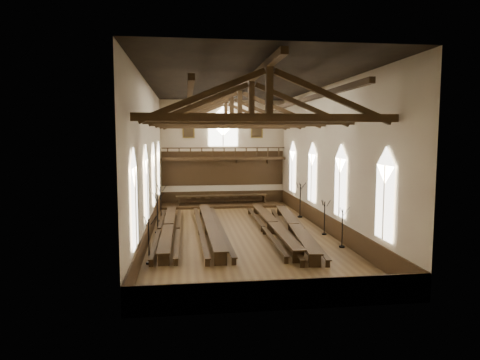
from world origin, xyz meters
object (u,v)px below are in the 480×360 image
object	(u,v)px
candelabrum_left_near	(149,249)
candelabrum_right_near	(342,235)
refectory_row_c	(273,225)
refectory_row_d	(294,227)
candelabrum_left_mid	(158,221)
candelabrum_right_mid	(324,224)
high_table	(222,196)
candelabrum_left_far	(161,210)
candelabrum_right_far	(300,207)
dais	(222,205)
refectory_row_b	(210,225)
refectory_row_a	(169,227)

from	to	relation	value
candelabrum_left_near	candelabrum_right_near	distance (m)	11.26
refectory_row_c	refectory_row_d	size ratio (longest dim) A/B	0.99
candelabrum_left_mid	candelabrum_right_mid	xyz separation A→B (m)	(11.10, -1.88, -0.14)
candelabrum_right_mid	high_table	bearing A→B (deg)	114.68
refectory_row_d	candelabrum_right_mid	xyz separation A→B (m)	(2.03, -0.13, 0.15)
candelabrum_left_far	candelabrum_right_near	bearing A→B (deg)	-39.42
candelabrum_right_far	dais	bearing A→B (deg)	131.88
refectory_row_b	candelabrum_right_mid	xyz separation A→B (m)	(7.58, -1.22, 0.12)
refectory_row_a	candelabrum_right_near	distance (m)	11.29
dais	candelabrum_right_mid	xyz separation A→B (m)	(5.77, -12.57, 0.61)
candelabrum_left_near	candelabrum_right_near	world-z (taller)	candelabrum_left_near
candelabrum_right_near	refectory_row_c	bearing A→B (deg)	127.98
candelabrum_left_far	candelabrum_right_mid	distance (m)	12.54
dais	candelabrum_right_far	xyz separation A→B (m)	(5.77, -6.44, 0.77)
dais	candelabrum_left_near	xyz separation A→B (m)	(-5.33, -17.74, 0.66)
refectory_row_a	candelabrum_left_mid	world-z (taller)	candelabrum_left_mid
refectory_row_a	candelabrum_right_far	xyz separation A→B (m)	(10.35, 4.91, 0.33)
candelabrum_right_near	candelabrum_right_far	distance (m)	9.42
candelabrum_left_near	candelabrum_left_far	world-z (taller)	candelabrum_left_far
dais	candelabrum_right_near	size ratio (longest dim) A/B	4.69
refectory_row_d	refectory_row_c	bearing A→B (deg)	147.53
refectory_row_b	refectory_row_a	bearing A→B (deg)	-179.99
refectory_row_d	high_table	xyz separation A→B (m)	(-3.75, 12.43, 0.34)
refectory_row_a	high_table	world-z (taller)	high_table
refectory_row_c	candelabrum_right_near	bearing A→B (deg)	-52.02
candelabrum_right_near	candelabrum_left_far	bearing A→B (deg)	140.58
high_table	candelabrum_left_near	size ratio (longest dim) A/B	3.49
refectory_row_c	candelabrum_left_mid	world-z (taller)	candelabrum_left_mid
dais	candelabrum_right_mid	bearing A→B (deg)	-65.32
refectory_row_a	candelabrum_right_near	bearing A→B (deg)	-23.53
candelabrum_left_mid	candelabrum_right_far	bearing A→B (deg)	20.94
refectory_row_a	refectory_row_c	size ratio (longest dim) A/B	0.98
high_table	candelabrum_right_far	size ratio (longest dim) A/B	3.03
refectory_row_a	refectory_row_d	xyz separation A→B (m)	(8.32, -1.08, 0.02)
dais	candelabrum_right_far	world-z (taller)	candelabrum_right_far
refectory_row_d	dais	bearing A→B (deg)	106.77
refectory_row_a	candelabrum_left_near	size ratio (longest dim) A/B	5.75
high_table	candelabrum_left_near	xyz separation A→B (m)	(-5.33, -17.74, -0.14)
refectory_row_a	refectory_row_c	xyz separation A→B (m)	(7.04, -0.27, 0.02)
dais	high_table	bearing A→B (deg)	0.00
dais	candelabrum_left_far	bearing A→B (deg)	-128.34
dais	refectory_row_b	bearing A→B (deg)	-99.02
refectory_row_b	refectory_row_d	world-z (taller)	refectory_row_b
refectory_row_a	dais	bearing A→B (deg)	68.05
refectory_row_c	candelabrum_left_near	bearing A→B (deg)	-141.84
refectory_row_a	refectory_row_c	world-z (taller)	refectory_row_c
candelabrum_left_mid	candelabrum_right_mid	bearing A→B (deg)	-9.62
refectory_row_c	high_table	distance (m)	11.88
refectory_row_c	refectory_row_a	bearing A→B (deg)	177.83
candelabrum_left_near	candelabrum_left_far	distance (m)	11.01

